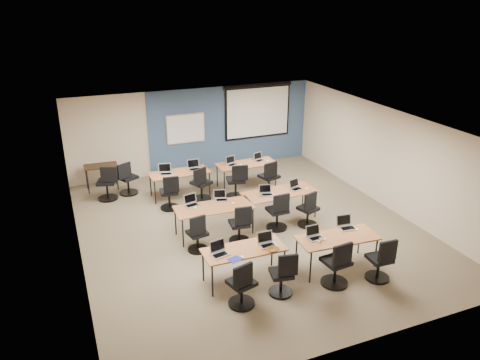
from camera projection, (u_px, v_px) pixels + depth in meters
name	position (u px, v px, depth m)	size (l,w,h in m)	color
floor	(249.00, 228.00, 11.71)	(8.00, 9.00, 0.02)	#6B6354
ceiling	(249.00, 123.00, 10.69)	(8.00, 9.00, 0.02)	white
wall_back	(194.00, 130.00, 15.06)	(8.00, 0.04, 2.70)	beige
wall_front	(362.00, 277.00, 7.34)	(8.00, 0.04, 2.70)	beige
wall_left	(74.00, 205.00, 9.80)	(0.04, 9.00, 2.70)	beige
wall_right	(385.00, 157.00, 12.60)	(0.04, 9.00, 2.70)	beige
blue_accent_panel	(231.00, 127.00, 15.48)	(5.50, 0.04, 2.70)	#3D5977
whiteboard	(186.00, 129.00, 14.86)	(1.28, 0.03, 0.98)	#AAAFB2
projector_screen	(258.00, 109.00, 15.55)	(2.40, 0.10, 1.82)	black
training_table_front_left	(244.00, 251.00, 9.35)	(1.67, 0.69, 0.73)	brown
training_table_front_right	(337.00, 239.00, 9.80)	(1.72, 0.72, 0.73)	#A3663D
training_table_mid_left	(214.00, 208.00, 11.18)	(1.87, 0.78, 0.73)	#9B6836
training_table_mid_right	(280.00, 193.00, 12.01)	(1.91, 0.80, 0.73)	brown
training_table_back_left	(180.00, 174.00, 13.31)	(1.71, 0.71, 0.73)	#A1623C
training_table_back_right	(247.00, 165.00, 13.99)	(1.78, 0.74, 0.73)	brown
laptop_0	(219.00, 251.00, 9.14)	(0.34, 0.29, 0.26)	#ACADB9
mouse_0	(242.00, 257.00, 9.04)	(0.06, 0.09, 0.03)	white
task_chair_0	(242.00, 288.00, 8.66)	(0.51, 0.51, 0.99)	black
laptop_1	(267.00, 242.00, 9.47)	(0.33, 0.28, 0.25)	silver
mouse_1	(276.00, 247.00, 9.37)	(0.06, 0.09, 0.03)	white
task_chair_1	(283.00, 277.00, 9.00)	(0.47, 0.47, 0.96)	black
laptop_2	(315.00, 235.00, 9.74)	(0.33, 0.28, 0.25)	#BBBCC4
mouse_2	(325.00, 239.00, 9.69)	(0.06, 0.09, 0.03)	white
task_chair_2	(337.00, 267.00, 9.28)	(0.55, 0.55, 1.03)	black
laptop_3	(346.00, 225.00, 10.16)	(0.35, 0.30, 0.26)	silver
mouse_3	(357.00, 229.00, 10.08)	(0.06, 0.09, 0.03)	white
task_chair_3	(381.00, 263.00, 9.46)	(0.49, 0.49, 0.98)	black
laptop_4	(191.00, 202.00, 11.25)	(0.33, 0.28, 0.25)	silver
mouse_4	(195.00, 208.00, 11.09)	(0.06, 0.10, 0.03)	white
task_chair_4	(198.00, 236.00, 10.52)	(0.46, 0.46, 0.95)	black
laptop_5	(221.00, 197.00, 11.52)	(0.31, 0.26, 0.23)	silver
mouse_5	(233.00, 203.00, 11.32)	(0.07, 0.11, 0.04)	white
task_chair_5	(240.00, 227.00, 10.90)	(0.49, 0.49, 0.97)	black
laptop_6	(266.00, 192.00, 11.82)	(0.31, 0.26, 0.24)	#AEAEAE
mouse_6	(277.00, 196.00, 11.72)	(0.06, 0.10, 0.04)	white
task_chair_6	(278.00, 214.00, 11.50)	(0.52, 0.52, 1.00)	black
laptop_7	(295.00, 187.00, 12.16)	(0.32, 0.27, 0.24)	#ABABAB
mouse_7	(307.00, 188.00, 12.17)	(0.06, 0.10, 0.03)	white
task_chair_7	(308.00, 212.00, 11.66)	(0.50, 0.49, 0.97)	black
laptop_8	(166.00, 171.00, 13.18)	(0.36, 0.31, 0.27)	#A8A9B5
mouse_8	(172.00, 174.00, 13.12)	(0.06, 0.09, 0.03)	white
task_chair_8	(170.00, 195.00, 12.59)	(0.51, 0.51, 0.99)	black
laptop_9	(194.00, 167.00, 13.51)	(0.35, 0.30, 0.27)	#A5A5AB
mouse_9	(206.00, 170.00, 13.45)	(0.06, 0.09, 0.03)	white
task_chair_9	(201.00, 186.00, 13.12)	(0.58, 0.54, 1.02)	black
laptop_10	(231.00, 163.00, 13.86)	(0.32, 0.27, 0.24)	#BCBCC1
mouse_10	(241.00, 164.00, 13.88)	(0.06, 0.09, 0.03)	white
task_chair_10	(237.00, 184.00, 13.28)	(0.56, 0.56, 1.03)	black
laptop_11	(259.00, 159.00, 14.20)	(0.30, 0.26, 0.23)	silver
mouse_11	(268.00, 161.00, 14.16)	(0.07, 0.11, 0.04)	white
task_chair_11	(269.00, 180.00, 13.54)	(0.56, 0.55, 1.03)	black
blue_mousepad	(235.00, 259.00, 8.97)	(0.25, 0.21, 0.01)	#202198
snack_bowl	(273.00, 250.00, 9.25)	(0.25, 0.25, 0.06)	brown
snack_plate	(318.00, 239.00, 9.68)	(0.19, 0.19, 0.01)	white
coffee_cup	(321.00, 240.00, 9.57)	(0.06, 0.06, 0.06)	white
utility_table	(101.00, 168.00, 13.79)	(0.96, 0.53, 0.75)	black
spare_chair_a	(127.00, 181.00, 13.50)	(0.58, 0.53, 1.01)	black
spare_chair_b	(108.00, 186.00, 13.15)	(0.57, 0.56, 1.03)	black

